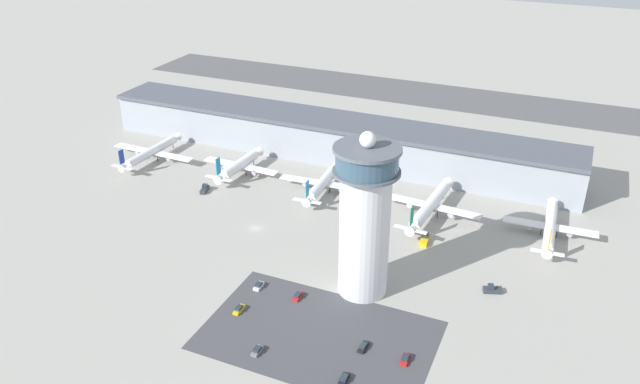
# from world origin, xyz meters

# --- Properties ---
(ground_plane) EXTENTS (1000.00, 1000.00, 0.00)m
(ground_plane) POSITION_xyz_m (0.00, 0.00, 0.00)
(ground_plane) COLOR #9E9B93
(terminal_building) EXTENTS (215.52, 25.00, 18.30)m
(terminal_building) POSITION_xyz_m (0.00, 70.00, 9.25)
(terminal_building) COLOR #9399A3
(terminal_building) RESTS_ON ground
(runway_strip) EXTENTS (323.28, 44.00, 0.01)m
(runway_strip) POSITION_xyz_m (0.00, 174.58, 0.00)
(runway_strip) COLOR #515154
(runway_strip) RESTS_ON ground
(control_tower) EXTENTS (19.37, 19.37, 52.29)m
(control_tower) POSITION_xyz_m (48.12, -19.51, 25.49)
(control_tower) COLOR silver
(control_tower) RESTS_ON ground
(parking_lot_surface) EXTENTS (64.00, 40.00, 0.01)m
(parking_lot_surface) POSITION_xyz_m (44.33, -44.54, 0.00)
(parking_lot_surface) COLOR #424247
(parking_lot_surface) RESTS_ON ground
(airplane_gate_alpha) EXTENTS (41.39, 39.78, 12.14)m
(airplane_gate_alpha) POSITION_xyz_m (-71.47, 34.45, 4.07)
(airplane_gate_alpha) COLOR white
(airplane_gate_alpha) RESTS_ON ground
(airplane_gate_bravo) EXTENTS (35.24, 32.94, 13.61)m
(airplane_gate_bravo) POSITION_xyz_m (-28.05, 37.22, 4.31)
(airplane_gate_bravo) COLOR white
(airplane_gate_bravo) RESTS_ON ground
(airplane_gate_charlie) EXTENTS (37.43, 36.90, 12.51)m
(airplane_gate_charlie) POSITION_xyz_m (10.75, 36.52, 3.90)
(airplane_gate_charlie) COLOR silver
(airplane_gate_charlie) RESTS_ON ground
(airplane_gate_delta) EXTENTS (38.40, 43.65, 13.82)m
(airplane_gate_delta) POSITION_xyz_m (55.39, 33.72, 4.74)
(airplane_gate_delta) COLOR white
(airplane_gate_delta) RESTS_ON ground
(airplane_gate_echo) EXTENTS (32.36, 39.34, 12.24)m
(airplane_gate_echo) POSITION_xyz_m (97.75, 36.34, 4.16)
(airplane_gate_echo) COLOR white
(airplane_gate_echo) RESTS_ON ground
(service_truck_catering) EXTENTS (3.25, 7.92, 3.14)m
(service_truck_catering) POSITION_xyz_m (58.53, 15.32, 1.10)
(service_truck_catering) COLOR black
(service_truck_catering) RESTS_ON ground
(service_truck_fuel) EXTENTS (6.15, 4.15, 2.57)m
(service_truck_fuel) POSITION_xyz_m (85.16, -4.91, 0.89)
(service_truck_fuel) COLOR black
(service_truck_fuel) RESTS_ON ground
(service_truck_baggage) EXTENTS (3.75, 6.50, 2.86)m
(service_truck_baggage) POSITION_xyz_m (-33.17, 17.67, 0.99)
(service_truck_baggage) COLOR black
(service_truck_baggage) RESTS_ON ground
(car_white_wagon) EXTENTS (2.04, 4.45, 1.55)m
(car_white_wagon) POSITION_xyz_m (18.32, -31.46, 0.60)
(car_white_wagon) COLOR black
(car_white_wagon) RESTS_ON ground
(car_blue_compact) EXTENTS (2.04, 4.66, 1.54)m
(car_blue_compact) POSITION_xyz_m (31.75, -31.39, 0.60)
(car_blue_compact) COLOR black
(car_blue_compact) RESTS_ON ground
(car_silver_sedan) EXTENTS (2.05, 4.61, 1.51)m
(car_silver_sedan) POSITION_xyz_m (57.32, -58.06, 0.59)
(car_silver_sedan) COLOR black
(car_silver_sedan) RESTS_ON ground
(car_black_suv) EXTENTS (1.93, 4.78, 1.37)m
(car_black_suv) POSITION_xyz_m (57.65, -44.70, 0.53)
(car_black_suv) COLOR black
(car_black_suv) RESTS_ON ground
(car_yellow_taxi) EXTENTS (2.11, 4.82, 1.49)m
(car_yellow_taxi) POSITION_xyz_m (69.42, -44.79, 0.58)
(car_yellow_taxi) COLOR black
(car_yellow_taxi) RESTS_ON ground
(car_red_hatchback) EXTENTS (1.73, 4.57, 1.59)m
(car_red_hatchback) POSITION_xyz_m (18.65, -44.10, 0.62)
(car_red_hatchback) COLOR black
(car_red_hatchback) RESTS_ON ground
(car_navy_sedan) EXTENTS (1.91, 4.34, 1.53)m
(car_navy_sedan) POSITION_xyz_m (32.12, -57.56, 0.59)
(car_navy_sedan) COLOR black
(car_navy_sedan) RESTS_ON ground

